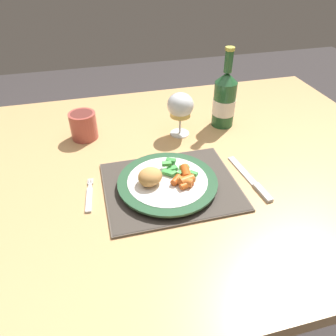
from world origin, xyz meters
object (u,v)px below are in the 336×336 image
(wine_glass, at_px, (180,107))
(bottle, at_px, (224,100))
(dining_table, at_px, (171,184))
(dinner_plate, at_px, (168,183))
(fork, at_px, (89,197))
(table_knife, at_px, (253,182))
(drinking_cup, at_px, (83,125))

(wine_glass, relative_size, bottle, 0.55)
(dining_table, xyz_separation_m, dinner_plate, (-0.04, -0.10, 0.09))
(fork, distance_m, wine_glass, 0.40)
(dinner_plate, bearing_deg, table_knife, -8.81)
(dining_table, distance_m, dinner_plate, 0.14)
(dining_table, xyz_separation_m, wine_glass, (0.07, 0.15, 0.17))
(dining_table, height_order, wine_glass, wine_glass)
(table_knife, xyz_separation_m, bottle, (0.04, 0.32, 0.09))
(dinner_plate, distance_m, fork, 0.20)
(fork, height_order, wine_glass, wine_glass)
(bottle, xyz_separation_m, drinking_cup, (-0.46, 0.03, -0.05))
(dining_table, xyz_separation_m, fork, (-0.24, -0.09, 0.08))
(dining_table, relative_size, drinking_cup, 16.77)
(wine_glass, xyz_separation_m, bottle, (0.16, 0.03, -0.01))
(fork, distance_m, bottle, 0.54)
(wine_glass, distance_m, drinking_cup, 0.31)
(dinner_plate, relative_size, table_knife, 1.25)
(fork, bearing_deg, dinner_plate, -3.25)
(table_knife, relative_size, wine_glass, 1.45)
(wine_glass, xyz_separation_m, drinking_cup, (-0.30, 0.06, -0.05))
(dinner_plate, distance_m, bottle, 0.39)
(table_knife, height_order, drinking_cup, drinking_cup)
(dinner_plate, bearing_deg, bottle, 46.74)
(wine_glass, bearing_deg, drinking_cup, 169.59)
(wine_glass, bearing_deg, dinner_plate, -112.72)
(dining_table, distance_m, fork, 0.27)
(bottle, height_order, drinking_cup, bottle)
(fork, xyz_separation_m, bottle, (0.46, 0.27, 0.09))
(fork, relative_size, table_knife, 0.63)
(fork, height_order, table_knife, table_knife)
(table_knife, xyz_separation_m, wine_glass, (-0.12, 0.29, 0.09))
(table_knife, bearing_deg, dining_table, 143.53)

